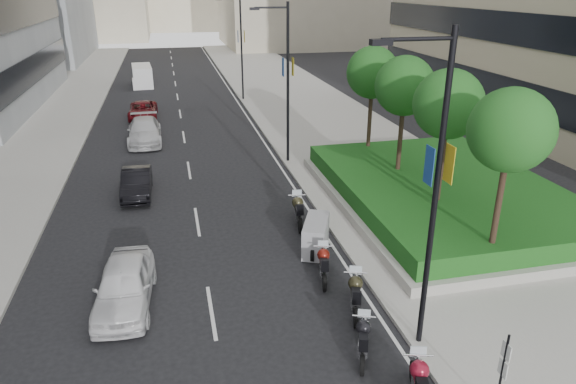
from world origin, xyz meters
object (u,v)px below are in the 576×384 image
object	(u,v)px
lamp_post_1	(285,77)
car_c	(144,131)
parking_sign	(502,372)
motorcycle_3	(355,295)
motorcycle_4	(324,264)
car_a	(124,285)
motorcycle_6	(298,211)
motorcycle_5	(316,236)
lamp_post_0	(431,185)
car_d	(143,110)
motorcycle_2	(363,339)
delivery_van	(142,77)
car_b	(137,183)
lamp_post_2	(240,43)

from	to	relation	value
lamp_post_1	car_c	bearing A→B (deg)	142.35
parking_sign	motorcycle_3	bearing A→B (deg)	109.18
motorcycle_4	car_c	bearing A→B (deg)	32.95
motorcycle_4	car_a	distance (m)	6.82
motorcycle_3	motorcycle_6	bearing A→B (deg)	19.82
motorcycle_5	lamp_post_0	bearing A→B (deg)	-146.29
motorcycle_4	car_d	size ratio (longest dim) A/B	0.46
lamp_post_0	motorcycle_3	world-z (taller)	lamp_post_0
parking_sign	motorcycle_3	distance (m)	5.39
motorcycle_2	motorcycle_4	xyz separation A→B (m)	(0.11, 4.22, 0.03)
lamp_post_0	lamp_post_1	distance (m)	17.00
motorcycle_4	motorcycle_6	distance (m)	4.61
motorcycle_2	car_d	bearing A→B (deg)	34.13
parking_sign	delivery_van	distance (m)	48.33
car_b	delivery_van	size ratio (longest dim) A/B	0.79
lamp_post_1	parking_sign	xyz separation A→B (m)	(0.66, -20.00, -3.61)
parking_sign	motorcycle_6	xyz separation A→B (m)	(-1.95, 11.76, -0.83)
parking_sign	car_c	size ratio (longest dim) A/B	0.47
car_a	parking_sign	bearing A→B (deg)	-34.19
motorcycle_4	lamp_post_1	bearing A→B (deg)	7.00
lamp_post_2	parking_sign	size ratio (longest dim) A/B	3.60
motorcycle_4	car_c	size ratio (longest dim) A/B	0.40
lamp_post_2	motorcycle_3	bearing A→B (deg)	-91.90
lamp_post_2	motorcycle_3	xyz separation A→B (m)	(-1.09, -32.97, -4.46)
lamp_post_2	car_c	xyz separation A→B (m)	(-8.19, -11.68, -4.30)
lamp_post_2	car_a	world-z (taller)	lamp_post_2
motorcycle_2	car_c	xyz separation A→B (m)	(-6.57, 23.39, 0.23)
motorcycle_2	car_c	world-z (taller)	car_c
motorcycle_3	car_d	bearing A→B (deg)	32.86
motorcycle_3	car_b	world-z (taller)	car_b
motorcycle_5	car_b	world-z (taller)	car_b
motorcycle_2	car_d	world-z (taller)	car_d
car_a	car_b	size ratio (longest dim) A/B	1.10
car_a	lamp_post_0	bearing A→B (deg)	-22.02
lamp_post_1	car_d	bearing A→B (deg)	122.83
motorcycle_3	lamp_post_2	bearing A→B (deg)	16.21
lamp_post_1	car_a	size ratio (longest dim) A/B	2.06
lamp_post_1	car_c	size ratio (longest dim) A/B	1.70
lamp_post_2	car_d	bearing A→B (deg)	-150.43
lamp_post_0	lamp_post_1	xyz separation A→B (m)	(0.00, 17.00, 0.00)
lamp_post_2	motorcycle_3	distance (m)	33.29
lamp_post_1	car_b	size ratio (longest dim) A/B	2.27
car_c	lamp_post_1	bearing A→B (deg)	-38.59
lamp_post_1	lamp_post_2	world-z (taller)	same
parking_sign	motorcycle_2	world-z (taller)	parking_sign
motorcycle_6	delivery_van	xyz separation A→B (m)	(-7.63, 35.61, 0.34)
motorcycle_6	car_d	distance (m)	22.60
lamp_post_0	motorcycle_3	xyz separation A→B (m)	(-1.09, 2.03, -4.46)
motorcycle_3	car_c	size ratio (longest dim) A/B	0.41
lamp_post_0	car_c	xyz separation A→B (m)	(-8.19, 23.32, -4.30)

